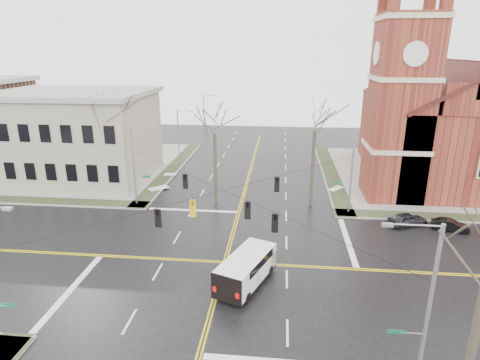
# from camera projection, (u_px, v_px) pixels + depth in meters

# --- Properties ---
(ground) EXTENTS (120.00, 120.00, 0.00)m
(ground) POSITION_uv_depth(u_px,v_px,m) (225.00, 262.00, 32.54)
(ground) COLOR black
(ground) RESTS_ON ground
(sidewalks) EXTENTS (80.00, 80.00, 0.17)m
(sidewalks) POSITION_uv_depth(u_px,v_px,m) (225.00, 261.00, 32.52)
(sidewalks) COLOR gray
(sidewalks) RESTS_ON ground
(road_markings) EXTENTS (100.00, 100.00, 0.01)m
(road_markings) POSITION_uv_depth(u_px,v_px,m) (225.00, 262.00, 32.54)
(road_markings) COLOR gold
(road_markings) RESTS_ON ground
(church) EXTENTS (24.28, 27.48, 27.50)m
(church) POSITION_uv_depth(u_px,v_px,m) (444.00, 115.00, 50.85)
(church) COLOR maroon
(church) RESTS_ON ground
(civic_building_a) EXTENTS (18.00, 14.00, 11.00)m
(civic_building_a) POSITION_uv_depth(u_px,v_px,m) (78.00, 138.00, 51.89)
(civic_building_a) COLOR gray
(civic_building_a) RESTS_ON ground
(signal_pole_ne) EXTENTS (2.75, 0.22, 9.00)m
(signal_pole_ne) POSITION_uv_depth(u_px,v_px,m) (350.00, 168.00, 40.73)
(signal_pole_ne) COLOR gray
(signal_pole_ne) RESTS_ON ground
(signal_pole_nw) EXTENTS (2.75, 0.22, 9.00)m
(signal_pole_nw) POSITION_uv_depth(u_px,v_px,m) (135.00, 162.00, 42.98)
(signal_pole_nw) COLOR gray
(signal_pole_nw) RESTS_ON ground
(signal_pole_se) EXTENTS (2.75, 0.22, 9.00)m
(signal_pole_se) POSITION_uv_depth(u_px,v_px,m) (426.00, 305.00, 19.01)
(signal_pole_se) COLOR gray
(signal_pole_se) RESTS_ON ground
(span_wires) EXTENTS (23.02, 23.02, 0.03)m
(span_wires) POSITION_uv_depth(u_px,v_px,m) (224.00, 190.00, 30.60)
(span_wires) COLOR black
(span_wires) RESTS_ON ground
(traffic_signals) EXTENTS (8.21, 8.26, 1.30)m
(traffic_signals) POSITION_uv_depth(u_px,v_px,m) (223.00, 203.00, 30.21)
(traffic_signals) COLOR black
(traffic_signals) RESTS_ON ground
(streetlight_north_a) EXTENTS (2.30, 0.20, 8.00)m
(streetlight_north_a) POSITION_uv_depth(u_px,v_px,m) (179.00, 135.00, 58.65)
(streetlight_north_a) COLOR gray
(streetlight_north_a) RESTS_ON ground
(streetlight_north_b) EXTENTS (2.30, 0.20, 8.00)m
(streetlight_north_b) POSITION_uv_depth(u_px,v_px,m) (205.00, 114.00, 77.54)
(streetlight_north_b) COLOR gray
(streetlight_north_b) RESTS_ON ground
(cargo_van) EXTENTS (4.35, 6.42, 2.29)m
(cargo_van) POSITION_uv_depth(u_px,v_px,m) (248.00, 267.00, 29.26)
(cargo_van) COLOR white
(cargo_van) RESTS_ON ground
(parked_car_a) EXTENTS (4.16, 2.83, 1.31)m
(parked_car_a) POSITION_uv_depth(u_px,v_px,m) (408.00, 220.00, 39.01)
(parked_car_a) COLOR black
(parked_car_a) RESTS_ON ground
(parked_car_b) EXTENTS (3.55, 2.05, 1.11)m
(parked_car_b) POSITION_uv_depth(u_px,v_px,m) (450.00, 225.00, 38.04)
(parked_car_b) COLOR black
(parked_car_b) RESTS_ON ground
(tree_nw_far) EXTENTS (4.00, 4.00, 12.71)m
(tree_nw_far) POSITION_uv_depth(u_px,v_px,m) (110.00, 119.00, 43.89)
(tree_nw_far) COLOR #362D22
(tree_nw_far) RESTS_ON ground
(tree_nw_near) EXTENTS (4.00, 4.00, 11.58)m
(tree_nw_near) POSITION_uv_depth(u_px,v_px,m) (215.00, 129.00, 42.70)
(tree_nw_near) COLOR #362D22
(tree_nw_near) RESTS_ON ground
(tree_ne) EXTENTS (4.00, 4.00, 12.28)m
(tree_ne) POSITION_uv_depth(u_px,v_px,m) (315.00, 125.00, 41.84)
(tree_ne) COLOR #362D22
(tree_ne) RESTS_ON ground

